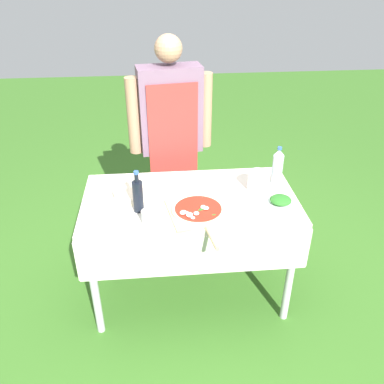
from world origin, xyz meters
TOP-DOWN VIEW (x-y plane):
  - ground_plane at (0.00, 0.00)m, footprint 12.00×12.00m
  - prep_table at (0.00, 0.00)m, footprint 1.37×0.74m
  - person_cook at (-0.08, 0.68)m, footprint 0.63×0.26m
  - pizza_on_peel at (0.04, -0.18)m, footprint 0.40×0.57m
  - oil_bottle at (-0.32, -0.12)m, footprint 0.06×0.06m
  - water_bottle at (0.60, 0.14)m, footprint 0.07×0.07m
  - herb_container at (0.55, -0.13)m, footprint 0.16×0.15m
  - mixing_tub at (0.45, 0.07)m, footprint 0.14×0.14m
  - plate_stack at (-0.36, 0.06)m, footprint 0.26×0.26m
  - sauce_jar at (-0.26, -0.25)m, footprint 0.08×0.08m

SIDE VIEW (x-z plane):
  - ground_plane at x=0.00m, z-range 0.00..0.00m
  - prep_table at x=0.00m, z-range 0.30..1.12m
  - pizza_on_peel at x=0.04m, z-range 0.80..0.86m
  - plate_stack at x=-0.36m, z-range 0.81..0.85m
  - herb_container at x=0.55m, z-range 0.81..0.87m
  - sauce_jar at x=-0.26m, z-range 0.81..0.89m
  - mixing_tub at x=0.45m, z-range 0.82..0.94m
  - oil_bottle at x=-0.32m, z-range 0.79..1.06m
  - water_bottle at x=0.60m, z-range 0.81..1.07m
  - person_cook at x=-0.08m, z-range 0.15..1.84m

